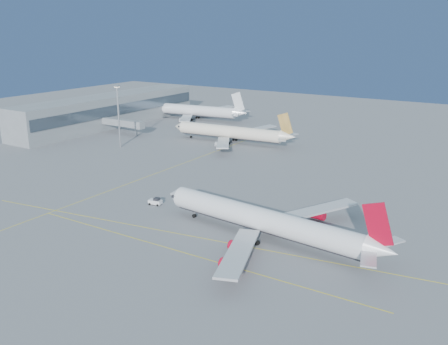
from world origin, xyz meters
TOP-DOWN VIEW (x-y plane):
  - ground at (0.00, 0.00)m, footprint 500.00×500.00m
  - terminal at (-114.93, 85.00)m, footprint 18.40×110.00m
  - jet_bridge at (-93.11, 72.00)m, footprint 23.60×3.60m
  - taxiway_lines at (-14.71, 6.34)m, footprint 118.86×140.00m
  - airliner_virgin at (16.78, 1.81)m, footprint 61.73×55.15m
  - airliner_etihad at (-42.56, 83.56)m, footprint 57.00×52.46m
  - airliner_third at (-87.89, 119.85)m, footprint 60.17×55.10m
  - pushback_tug at (-20.19, 6.42)m, footprint 3.90×2.73m
  - light_mast at (-77.28, 52.33)m, footprint 2.17×2.17m

SIDE VIEW (x-z plane):
  - ground at x=0.00m, z-range 0.00..0.00m
  - taxiway_lines at x=-14.71m, z-range 0.00..0.02m
  - pushback_tug at x=-20.19m, z-range -0.07..1.98m
  - airliner_etihad at x=-42.56m, z-range -2.91..11.96m
  - airliner_virgin at x=16.78m, z-range -3.02..12.20m
  - airliner_third at x=-87.89m, z-range -3.19..12.95m
  - jet_bridge at x=-93.11m, z-range 1.72..8.62m
  - terminal at x=-114.93m, z-range 0.01..15.01m
  - light_mast at x=-77.28m, z-range 2.27..27.42m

